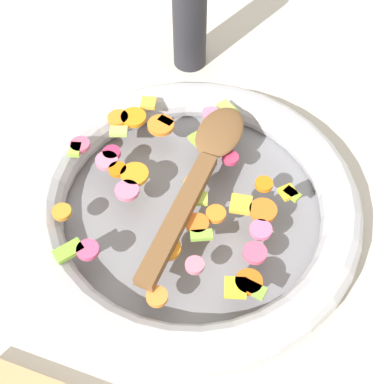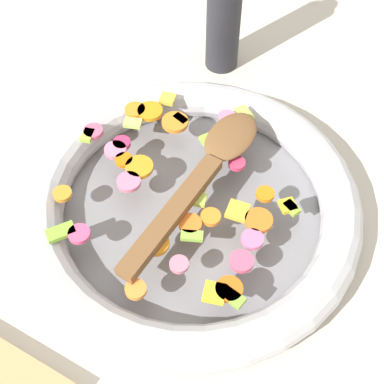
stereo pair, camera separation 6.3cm
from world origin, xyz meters
name	(u,v)px [view 2 (the right image)]	position (x,y,z in m)	size (l,w,h in m)	color
ground_plane	(192,215)	(0.00, 0.00, 0.00)	(4.00, 4.00, 0.00)	beige
skillet	(192,205)	(0.00, 0.00, 0.02)	(0.41, 0.41, 0.05)	slate
chopped_vegetables	(177,184)	(0.00, -0.02, 0.05)	(0.31, 0.30, 0.01)	orange
wooden_spoon	(205,169)	(-0.03, 0.00, 0.06)	(0.28, 0.06, 0.01)	brown
pepper_mill	(224,7)	(-0.27, -0.10, 0.10)	(0.05, 0.05, 0.22)	#232328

